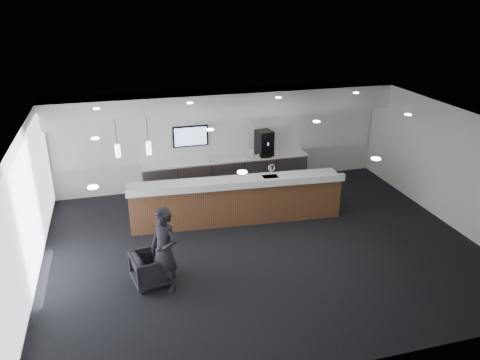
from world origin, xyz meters
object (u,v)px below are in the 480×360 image
object	(u,v)px
armchair	(151,268)
lounge_guest	(165,250)
coffee_machine	(264,143)
service_counter	(236,200)

from	to	relation	value
armchair	lounge_guest	world-z (taller)	lounge_guest
coffee_machine	armchair	bearing A→B (deg)	-139.43
coffee_machine	armchair	world-z (taller)	coffee_machine
service_counter	lounge_guest	size ratio (longest dim) A/B	3.11
service_counter	lounge_guest	xyz separation A→B (m)	(-2.15, -2.57, 0.32)
coffee_machine	lounge_guest	size ratio (longest dim) A/B	0.43
armchair	service_counter	bearing A→B (deg)	-57.63
coffee_machine	armchair	xyz separation A→B (m)	(-3.88, -4.45, -0.99)
coffee_machine	service_counter	bearing A→B (deg)	-132.16
lounge_guest	armchair	bearing A→B (deg)	-176.08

